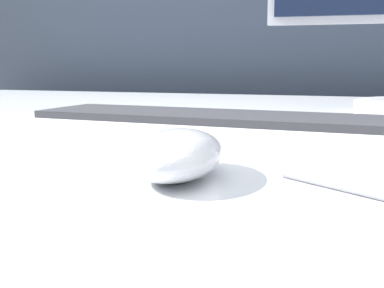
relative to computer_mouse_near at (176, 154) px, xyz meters
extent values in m
cube|color=#333D4C|center=(-0.04, 1.04, -0.05)|extent=(5.00, 0.03, 1.38)
ellipsoid|color=white|center=(0.00, 0.00, 0.00)|extent=(0.08, 0.12, 0.03)
cube|color=white|center=(-0.03, 0.21, -0.01)|extent=(0.43, 0.16, 0.02)
cube|color=#38383D|center=(-0.03, 0.21, 0.00)|extent=(0.40, 0.14, 0.01)
cylinder|color=#99999E|center=(0.13, -0.02, -0.01)|extent=(0.12, 0.09, 0.01)
camera|label=1|loc=(0.12, -0.34, 0.06)|focal=50.00mm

